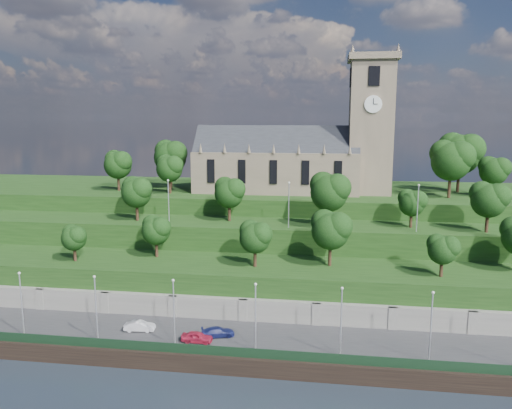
% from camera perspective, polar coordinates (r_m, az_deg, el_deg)
% --- Properties ---
extents(ground, '(320.00, 320.00, 0.00)m').
position_cam_1_polar(ground, '(60.77, 1.57, -19.20)').
color(ground, black).
rests_on(ground, ground).
extents(promenade, '(160.00, 12.00, 2.00)m').
position_cam_1_polar(promenade, '(65.61, 2.20, -15.90)').
color(promenade, '#2D2D30').
rests_on(promenade, ground).
extents(quay_wall, '(160.00, 0.50, 2.20)m').
position_cam_1_polar(quay_wall, '(60.20, 1.57, -18.30)').
color(quay_wall, black).
rests_on(quay_wall, ground).
extents(fence, '(160.00, 0.10, 1.20)m').
position_cam_1_polar(fence, '(60.09, 1.65, -16.75)').
color(fence, '#16311C').
rests_on(fence, promenade).
extents(retaining_wall, '(160.00, 2.10, 5.00)m').
position_cam_1_polar(retaining_wall, '(70.42, 2.73, -12.70)').
color(retaining_wall, slate).
rests_on(retaining_wall, ground).
extents(embankment_lower, '(160.00, 12.00, 8.00)m').
position_cam_1_polar(embankment_lower, '(75.48, 3.18, -9.91)').
color(embankment_lower, '#183612').
rests_on(embankment_lower, ground).
extents(embankment_upper, '(160.00, 10.00, 12.00)m').
position_cam_1_polar(embankment_upper, '(85.31, 3.84, -6.16)').
color(embankment_upper, '#183612').
rests_on(embankment_upper, ground).
extents(hilltop, '(160.00, 32.00, 15.00)m').
position_cam_1_polar(hilltop, '(105.28, 4.73, -2.23)').
color(hilltop, '#183612').
rests_on(hilltop, ground).
extents(church, '(38.60, 12.35, 27.60)m').
position_cam_1_polar(church, '(99.15, 5.16, 5.78)').
color(church, '#6A5C4A').
rests_on(church, hilltop).
extents(trees_lower, '(69.99, 8.61, 8.32)m').
position_cam_1_polar(trees_lower, '(73.19, 7.72, -3.32)').
color(trees_lower, black).
rests_on(trees_lower, embankment_lower).
extents(trees_upper, '(62.77, 8.57, 9.03)m').
position_cam_1_polar(trees_upper, '(81.67, 6.37, 1.29)').
color(trees_upper, black).
rests_on(trees_upper, embankment_upper).
extents(trees_hilltop, '(77.82, 16.46, 11.73)m').
position_cam_1_polar(trees_hilltop, '(98.74, 9.62, 5.29)').
color(trees_hilltop, black).
rests_on(trees_hilltop, hilltop).
extents(lamp_posts_promenade, '(60.36, 0.36, 8.50)m').
position_cam_1_polar(lamp_posts_promenade, '(60.28, -0.05, -12.21)').
color(lamp_posts_promenade, '#B2B2B7').
rests_on(lamp_posts_promenade, promenade).
extents(lamp_posts_upper, '(40.36, 0.36, 7.51)m').
position_cam_1_polar(lamp_posts_upper, '(80.10, 3.77, 0.39)').
color(lamp_posts_upper, '#B2B2B7').
rests_on(lamp_posts_upper, embankment_upper).
extents(car_left, '(3.94, 1.65, 1.33)m').
position_cam_1_polar(car_left, '(64.51, -6.75, -14.80)').
color(car_left, '#AC1C38').
rests_on(car_left, promenade).
extents(car_middle, '(4.12, 1.81, 1.32)m').
position_cam_1_polar(car_middle, '(68.84, -13.16, -13.37)').
color(car_middle, '#B5B3B8').
rests_on(car_middle, promenade).
extents(car_right, '(4.57, 3.03, 1.23)m').
position_cam_1_polar(car_right, '(65.74, -4.38, -14.32)').
color(car_right, navy).
rests_on(car_right, promenade).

